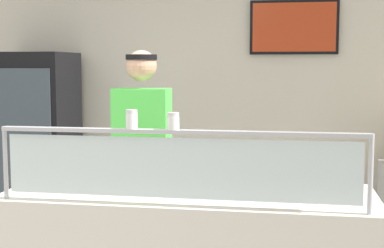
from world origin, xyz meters
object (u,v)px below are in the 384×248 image
Objects in this scene: parmesan_shaker at (132,121)px; worker_figure at (143,160)px; pepper_flake_shaker at (173,122)px; pizza_tray at (141,183)px; pizza_server at (134,180)px; drink_fridge at (33,148)px.

parmesan_shaker is 0.06× the size of worker_figure.
worker_figure is (-0.43, 1.00, -0.37)m from pepper_flake_shaker.
worker_figure is at bearing 101.96° from parmesan_shaker.
pizza_tray is 4.83× the size of parmesan_shaker.
pizza_server is at bearing 104.46° from parmesan_shaker.
pepper_flake_shaker is at bearing -56.09° from pizza_tray.
pizza_tray is at bearing 123.91° from pepper_flake_shaker.
parmesan_shaker is at bearing -80.35° from pizza_tray.
pizza_server is at bearing -148.27° from pizza_tray.
pepper_flake_shaker is 0.05× the size of worker_figure.
parmesan_shaker is (0.07, -0.43, 0.41)m from pizza_tray.
parmesan_shaker reaches higher than pizza_tray.
pizza_tray is at bearing 15.49° from pizza_server.
pizza_server is 2.24m from drink_fridge.
worker_figure reaches higher than pizza_server.
parmesan_shaker is 0.05× the size of drink_fridge.
pizza_server is 0.57m from parmesan_shaker.
parmesan_shaker is at bearing -180.00° from pepper_flake_shaker.
pizza_tray is 0.59m from worker_figure.
pizza_tray is 0.66m from pepper_flake_shaker.
pepper_flake_shaker is at bearing 0.00° from parmesan_shaker.
pizza_tray is at bearing 99.65° from parmesan_shaker.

